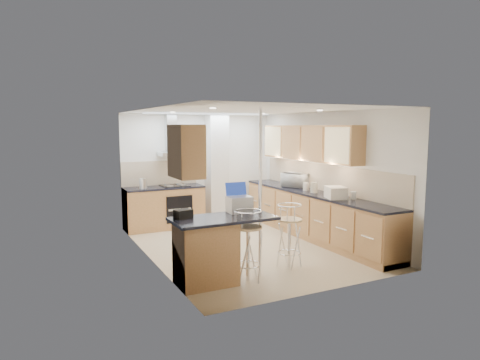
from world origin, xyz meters
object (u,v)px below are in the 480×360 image
bar_stool_near (248,245)px  bread_bin (336,193)px  microwave (296,180)px  bar_stool_end (289,236)px  laptop (239,204)px

bar_stool_near → bread_bin: 2.38m
microwave → bar_stool_near: size_ratio=0.53×
microwave → bar_stool_end: microwave is taller
bar_stool_near → bread_bin: bearing=18.7°
microwave → laptop: microwave is taller
bread_bin → microwave: bearing=103.6°
laptop → bar_stool_end: laptop is taller
microwave → bar_stool_end: 2.64m
laptop → bar_stool_near: 0.64m
microwave → bar_stool_end: (-1.51, -2.09, -0.56)m
microwave → bread_bin: 1.56m
bar_stool_near → bar_stool_end: size_ratio=1.03×
microwave → laptop: bearing=109.7°
bar_stool_near → bar_stool_end: 0.89m
bread_bin → bar_stool_near: bearing=-140.6°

